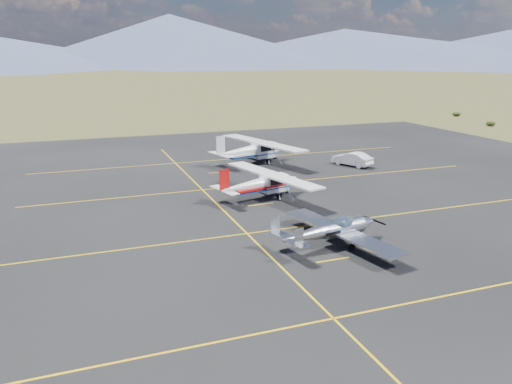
{
  "coord_description": "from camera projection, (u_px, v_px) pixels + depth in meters",
  "views": [
    {
      "loc": [
        -15.65,
        -25.52,
        10.81
      ],
      "look_at": [
        -4.1,
        5.49,
        1.6
      ],
      "focal_mm": 35.0,
      "sensor_mm": 36.0,
      "label": 1
    }
  ],
  "objects": [
    {
      "name": "aircraft_plain",
      "position": [
        253.0,
        150.0,
        50.55
      ],
      "size": [
        8.3,
        12.35,
        3.14
      ],
      "rotation": [
        0.0,
        0.0,
        0.28
      ],
      "color": "silver",
      "rests_on": "apron"
    },
    {
      "name": "apron",
      "position": [
        300.0,
        202.0,
        37.52
      ],
      "size": [
        72.0,
        72.0,
        0.02
      ],
      "primitive_type": "cube",
      "color": "black",
      "rests_on": "ground"
    },
    {
      "name": "sedan",
      "position": [
        352.0,
        159.0,
        49.57
      ],
      "size": [
        3.04,
        4.38,
        1.37
      ],
      "primitive_type": "imported",
      "rotation": [
        0.0,
        0.0,
        3.57
      ],
      "color": "white",
      "rests_on": "apron"
    },
    {
      "name": "aircraft_low_wing",
      "position": [
        332.0,
        230.0,
        28.83
      ],
      "size": [
        6.73,
        9.26,
        2.0
      ],
      "rotation": [
        0.0,
        0.0,
        0.19
      ],
      "color": "#BBBEC2",
      "rests_on": "apron"
    },
    {
      "name": "ground",
      "position": [
        348.0,
        232.0,
        31.2
      ],
      "size": [
        1600.0,
        1600.0,
        0.0
      ],
      "primitive_type": "plane",
      "color": "#383D1C",
      "rests_on": "ground"
    },
    {
      "name": "aircraft_cessna",
      "position": [
        261.0,
        183.0,
        38.28
      ],
      "size": [
        6.99,
        10.67,
        2.71
      ],
      "rotation": [
        0.0,
        0.0,
        0.25
      ],
      "color": "white",
      "rests_on": "apron"
    }
  ]
}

